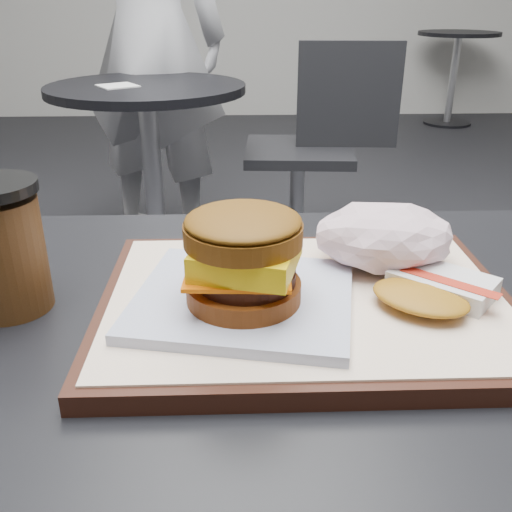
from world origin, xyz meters
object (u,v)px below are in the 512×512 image
object	(u,v)px
serving_tray	(306,303)
crumpled_wrapper	(385,237)
coffee_cup	(2,249)
neighbor_table	(150,141)
breakfast_sandwich	(244,268)
patron	(149,34)
customer_table	(276,486)
hash_brown	(433,289)
neighbor_chair	(316,139)

from	to	relation	value
serving_tray	crumpled_wrapper	xyz separation A→B (m)	(0.08, 0.06, 0.04)
coffee_cup	neighbor_table	world-z (taller)	coffee_cup
serving_tray	crumpled_wrapper	world-z (taller)	crumpled_wrapper
breakfast_sandwich	crumpled_wrapper	world-z (taller)	breakfast_sandwich
serving_tray	patron	size ratio (longest dim) A/B	0.21
customer_table	coffee_cup	distance (m)	0.36
crumpled_wrapper	customer_table	bearing A→B (deg)	-140.21
breakfast_sandwich	patron	xyz separation A→B (m)	(-0.36, 2.07, 0.06)
coffee_cup	patron	distance (m)	2.03
neighbor_table	patron	world-z (taller)	patron
serving_tray	hash_brown	xyz separation A→B (m)	(0.11, -0.01, 0.02)
customer_table	neighbor_table	size ratio (longest dim) A/B	1.07
breakfast_sandwich	patron	bearing A→B (deg)	99.79
breakfast_sandwich	patron	distance (m)	2.10
hash_brown	neighbor_table	bearing A→B (deg)	106.73
serving_tray	coffee_cup	size ratio (longest dim) A/B	3.05
neighbor_table	patron	xyz separation A→B (m)	(-0.04, 0.43, 0.34)
breakfast_sandwich	hash_brown	world-z (taller)	breakfast_sandwich
hash_brown	coffee_cup	distance (m)	0.39
crumpled_wrapper	patron	xyz separation A→B (m)	(-0.50, 1.99, 0.07)
neighbor_table	customer_table	bearing A→B (deg)	-78.02
breakfast_sandwich	customer_table	bearing A→B (deg)	-19.85
serving_tray	patron	distance (m)	2.09
customer_table	crumpled_wrapper	distance (m)	0.28
patron	coffee_cup	bearing A→B (deg)	111.27
breakfast_sandwich	coffee_cup	xyz separation A→B (m)	(-0.22, 0.04, 0.00)
neighbor_table	hash_brown	bearing A→B (deg)	-73.27
serving_tray	neighbor_chair	bearing A→B (deg)	81.92
coffee_cup	neighbor_table	size ratio (longest dim) A/B	0.17
breakfast_sandwich	neighbor_table	world-z (taller)	breakfast_sandwich
coffee_cup	patron	world-z (taller)	patron
breakfast_sandwich	coffee_cup	world-z (taller)	coffee_cup
neighbor_table	neighbor_chair	bearing A→B (deg)	15.17
breakfast_sandwich	crumpled_wrapper	distance (m)	0.17
serving_tray	neighbor_table	xyz separation A→B (m)	(-0.38, 1.62, -0.23)
hash_brown	neighbor_table	distance (m)	1.72
breakfast_sandwich	coffee_cup	distance (m)	0.23
customer_table	breakfast_sandwich	bearing A→B (deg)	160.15
serving_tray	breakfast_sandwich	size ratio (longest dim) A/B	1.73
serving_tray	neighbor_table	distance (m)	1.68
neighbor_chair	neighbor_table	bearing A→B (deg)	-164.83
customer_table	serving_tray	distance (m)	0.20
breakfast_sandwich	crumpled_wrapper	xyz separation A→B (m)	(0.14, 0.08, -0.01)
breakfast_sandwich	neighbor_table	bearing A→B (deg)	101.04
serving_tray	crumpled_wrapper	bearing A→B (deg)	35.29
crumpled_wrapper	hash_brown	bearing A→B (deg)	-69.58
hash_brown	coffee_cup	xyz separation A→B (m)	(-0.39, 0.04, 0.03)
serving_tray	neighbor_table	world-z (taller)	serving_tray
customer_table	coffee_cup	xyz separation A→B (m)	(-0.25, 0.05, 0.25)
hash_brown	coffee_cup	bearing A→B (deg)	174.87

